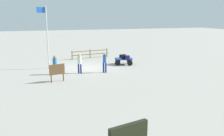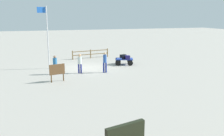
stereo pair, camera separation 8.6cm
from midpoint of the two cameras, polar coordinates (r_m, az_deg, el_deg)
The scene contains 11 objects.
ground_plane at distance 23.30m, azimuth -5.79°, elevation 0.02°, with size 120.00×120.00×0.00m, color #ACA69C.
luggage_cart at distance 24.69m, azimuth 2.89°, elevation 1.83°, with size 2.04×1.69×0.63m.
suitcase_navy at distance 25.16m, azimuth 2.70°, elevation 2.81°, with size 0.69×0.53×0.31m.
suitcase_dark at distance 24.29m, azimuth 3.25°, elevation 2.46°, with size 0.66×0.38×0.31m.
suitcase_maroon at distance 24.18m, azimuth 3.74°, elevation 2.48°, with size 0.49×0.44×0.37m.
worker_lead at distance 21.13m, azimuth -1.57°, elevation 1.64°, with size 0.36×0.36×1.79m.
worker_trailing at distance 21.03m, azimuth -13.05°, elevation 1.04°, with size 0.48×0.48×1.61m.
worker_supervisor at distance 21.03m, azimuth -7.43°, elevation 1.42°, with size 0.44×0.44×1.70m.
flagpole at distance 23.18m, azimuth -14.91°, elevation 7.82°, with size 0.85×0.20×5.72m.
signboard at distance 18.67m, azimuth -12.57°, elevation -0.54°, with size 1.16×0.37×1.34m.
wooden_fence at distance 28.51m, azimuth -4.94°, elevation 3.49°, with size 4.42×0.78×1.00m.
Camera 2 is at (4.67, 22.29, 4.93)m, focal length 39.14 mm.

